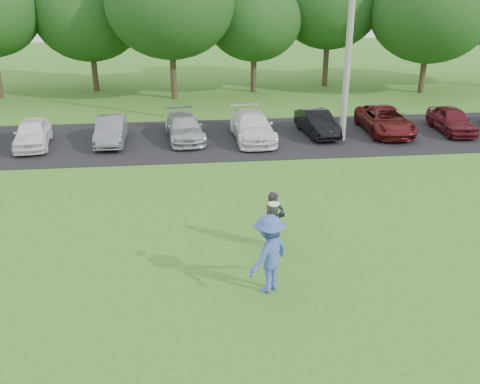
{
  "coord_description": "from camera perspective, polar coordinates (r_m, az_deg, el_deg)",
  "views": [
    {
      "loc": [
        -1.55,
        -10.64,
        7.26
      ],
      "look_at": [
        0.0,
        3.5,
        1.3
      ],
      "focal_mm": 40.0,
      "sensor_mm": 36.0,
      "label": 1
    }
  ],
  "objects": [
    {
      "name": "ground",
      "position": [
        12.97,
        1.72,
        -11.31
      ],
      "size": [
        100.0,
        100.0,
        0.0
      ],
      "primitive_type": "plane",
      "color": "#377320",
      "rests_on": "ground"
    },
    {
      "name": "parked_cars",
      "position": [
        24.63,
        0.09,
        7.09
      ],
      "size": [
        30.65,
        4.74,
        1.23
      ],
      "color": "#4D1310",
      "rests_on": "parking_lot"
    },
    {
      "name": "tree_row",
      "position": [
        33.62,
        -1.07,
        18.73
      ],
      "size": [
        42.39,
        9.85,
        8.64
      ],
      "color": "#38281C",
      "rests_on": "ground"
    },
    {
      "name": "frisbee_player",
      "position": [
        12.8,
        3.09,
        -6.6
      ],
      "size": [
        1.44,
        1.42,
        2.3
      ],
      "color": "#3E58AF",
      "rests_on": "ground"
    },
    {
      "name": "utility_pole",
      "position": [
        23.96,
        11.76,
        17.74
      ],
      "size": [
        0.28,
        0.28,
        10.72
      ],
      "primitive_type": "cylinder",
      "color": "gray",
      "rests_on": "ground"
    },
    {
      "name": "parking_lot",
      "position": [
        24.77,
        -2.41,
        5.71
      ],
      "size": [
        32.0,
        6.5,
        0.03
      ],
      "primitive_type": "cube",
      "color": "black",
      "rests_on": "ground"
    },
    {
      "name": "camera_bystander",
      "position": [
        14.82,
        3.62,
        -3.04
      ],
      "size": [
        0.7,
        0.58,
        1.66
      ],
      "color": "black",
      "rests_on": "ground"
    }
  ]
}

